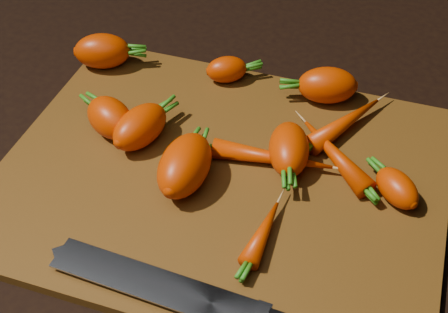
% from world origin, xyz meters
% --- Properties ---
extents(ground, '(2.00, 2.00, 0.01)m').
position_xyz_m(ground, '(0.00, 0.00, -0.01)').
color(ground, black).
extents(cutting_board, '(0.50, 0.40, 0.01)m').
position_xyz_m(cutting_board, '(0.00, 0.00, 0.01)').
color(cutting_board, brown).
rests_on(cutting_board, ground).
extents(carrot_0, '(0.09, 0.07, 0.05)m').
position_xyz_m(carrot_0, '(-0.22, 0.15, 0.04)').
color(carrot_0, '#C83200').
rests_on(carrot_0, cutting_board).
extents(carrot_1, '(0.08, 0.08, 0.05)m').
position_xyz_m(carrot_1, '(-0.15, 0.03, 0.04)').
color(carrot_1, '#C83200').
rests_on(carrot_1, cutting_board).
extents(carrot_2, '(0.06, 0.09, 0.05)m').
position_xyz_m(carrot_2, '(0.07, 0.04, 0.03)').
color(carrot_2, '#C83200').
rests_on(carrot_2, cutting_board).
extents(carrot_3, '(0.05, 0.09, 0.05)m').
position_xyz_m(carrot_3, '(-0.03, -0.03, 0.04)').
color(carrot_3, '#C83200').
rests_on(carrot_3, cutting_board).
extents(carrot_4, '(0.08, 0.07, 0.05)m').
position_xyz_m(carrot_4, '(0.09, 0.17, 0.04)').
color(carrot_4, '#C83200').
rests_on(carrot_4, cutting_board).
extents(carrot_5, '(0.06, 0.06, 0.04)m').
position_xyz_m(carrot_5, '(-0.05, 0.17, 0.03)').
color(carrot_5, '#C83200').
rests_on(carrot_5, cutting_board).
extents(carrot_6, '(0.07, 0.07, 0.03)m').
position_xyz_m(carrot_6, '(0.19, 0.02, 0.03)').
color(carrot_6, '#C83200').
rests_on(carrot_6, cutting_board).
extents(carrot_7, '(0.08, 0.12, 0.03)m').
position_xyz_m(carrot_7, '(0.12, 0.12, 0.03)').
color(carrot_7, '#C83200').
rests_on(carrot_7, cutting_board).
extents(carrot_8, '(0.14, 0.04, 0.02)m').
position_xyz_m(carrot_8, '(0.05, 0.03, 0.02)').
color(carrot_8, '#C83200').
rests_on(carrot_8, cutting_board).
extents(carrot_9, '(0.03, 0.09, 0.02)m').
position_xyz_m(carrot_9, '(0.07, -0.08, 0.02)').
color(carrot_9, '#C83200').
rests_on(carrot_9, cutting_board).
extents(carrot_10, '(0.11, 0.11, 0.03)m').
position_xyz_m(carrot_10, '(0.12, 0.06, 0.03)').
color(carrot_10, '#C83200').
rests_on(carrot_10, cutting_board).
extents(carrot_11, '(0.07, 0.09, 0.05)m').
position_xyz_m(carrot_11, '(-0.11, 0.02, 0.03)').
color(carrot_11, '#C83200').
rests_on(carrot_11, cutting_board).
extents(knife, '(0.34, 0.05, 0.02)m').
position_xyz_m(knife, '(0.01, -0.17, 0.02)').
color(knife, gray).
rests_on(knife, cutting_board).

